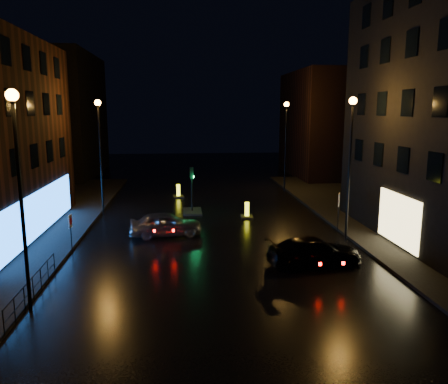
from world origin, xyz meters
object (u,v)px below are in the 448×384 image
Objects in this scene: silver_hatchback at (166,224)px; road_sign_left at (70,225)px; road_sign_right at (339,203)px; bollard_far at (178,194)px; bollard_near at (247,214)px; dark_sedan at (314,252)px; traffic_signal at (192,206)px.

silver_hatchback is 5.77m from road_sign_left.
road_sign_right is at bearing -97.07° from silver_hatchback.
bollard_far is 0.56× the size of road_sign_right.
silver_hatchback is 3.31× the size of bollard_near.
dark_sedan is at bearing -75.91° from bollard_near.
bollard_near is 0.94× the size of bollard_far.
silver_hatchback is 1.75× the size of road_sign_right.
traffic_signal is 13.40m from dark_sedan.
traffic_signal is 11.32m from road_sign_left.
bollard_far is at bearing 125.38° from bollard_near.
bollard_near is 9.40m from bollard_far.
silver_hatchback is 2.06× the size of road_sign_left.
road_sign_left is at bearing -126.48° from traffic_signal.
traffic_signal is at bearing -85.92° from bollard_far.
bollard_far is at bearing -26.61° from road_sign_right.
silver_hatchback is at bearing 23.12° from road_sign_right.
road_sign_right is at bearing 13.17° from road_sign_left.
road_sign_right reaches higher than road_sign_left.
dark_sedan is (5.82, -12.07, 0.19)m from traffic_signal.
dark_sedan is 6.73m from road_sign_right.
silver_hatchback is 10.91m from road_sign_right.
traffic_signal reaches higher than road_sign_right.
road_sign_right is (10.18, -12.30, 1.63)m from bollard_far.
bollard_far is 0.66× the size of road_sign_left.
bollard_near is (5.66, 4.20, -0.50)m from silver_hatchback.
road_sign_left reaches higher than bollard_far.
road_sign_right is (15.79, 2.74, 0.28)m from road_sign_left.
road_sign_left is at bearing -116.69° from bollard_far.
dark_sedan is 3.59× the size of bollard_near.
silver_hatchback reaches higher than bollard_near.
dark_sedan reaches higher than bollard_far.
bollard_far is at bearing -9.56° from silver_hatchback.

